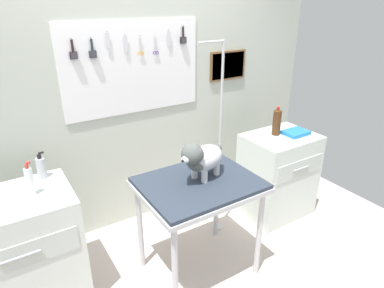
{
  "coord_description": "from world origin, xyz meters",
  "views": [
    {
      "loc": [
        -1.16,
        -1.51,
        2.08
      ],
      "look_at": [
        0.01,
        0.36,
        1.12
      ],
      "focal_mm": 31.4,
      "sensor_mm": 36.0,
      "label": 1
    }
  ],
  "objects": [
    {
      "name": "cabinet_right",
      "position": [
        1.17,
        0.57,
        0.43
      ],
      "size": [
        0.68,
        0.54,
        0.86
      ],
      "color": "silver",
      "rests_on": "ground"
    },
    {
      "name": "supply_tray",
      "position": [
        1.31,
        0.52,
        0.88
      ],
      "size": [
        0.24,
        0.18,
        0.04
      ],
      "color": "blue",
      "rests_on": "cabinet_right"
    },
    {
      "name": "shampoo_bottle",
      "position": [
        -1.04,
        0.67,
        0.98
      ],
      "size": [
        0.05,
        0.05,
        0.24
      ],
      "color": "white",
      "rests_on": "counter_left"
    },
    {
      "name": "soda_bottle",
      "position": [
        1.14,
        0.62,
        0.99
      ],
      "size": [
        0.08,
        0.08,
        0.28
      ],
      "color": "#462813",
      "rests_on": "cabinet_right"
    },
    {
      "name": "counter_left",
      "position": [
        -1.2,
        0.69,
        0.44
      ],
      "size": [
        0.8,
        0.58,
        0.88
      ],
      "color": "silver",
      "rests_on": "ground"
    },
    {
      "name": "pump_bottle_white",
      "position": [
        -0.94,
        0.89,
        0.96
      ],
      "size": [
        0.07,
        0.06,
        0.2
      ],
      "color": "#ABACB5",
      "rests_on": "counter_left"
    },
    {
      "name": "grooming_table",
      "position": [
        0.03,
        0.29,
        0.75
      ],
      "size": [
        0.88,
        0.69,
        0.84
      ],
      "color": "#B7B7BC",
      "rests_on": "ground"
    },
    {
      "name": "rear_wall_panel",
      "position": [
        0.01,
        1.28,
        1.16
      ],
      "size": [
        4.0,
        0.11,
        2.3
      ],
      "color": "#B4BAAD",
      "rests_on": "ground"
    },
    {
      "name": "grooming_arm",
      "position": [
        0.48,
        0.66,
        0.84
      ],
      "size": [
        0.3,
        0.11,
        1.78
      ],
      "color": "#B7B7BC",
      "rests_on": "ground"
    },
    {
      "name": "dog",
      "position": [
        0.07,
        0.32,
        1.01
      ],
      "size": [
        0.43,
        0.29,
        0.32
      ],
      "color": "silver",
      "rests_on": "grooming_table"
    }
  ]
}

